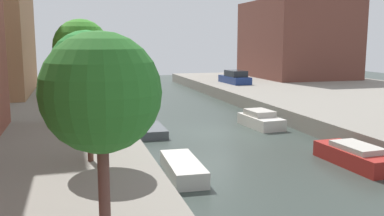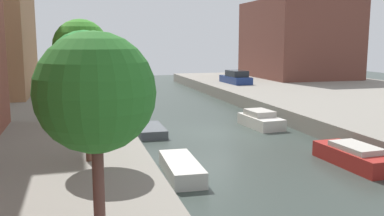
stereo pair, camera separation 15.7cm
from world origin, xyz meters
TOP-DOWN VIEW (x-y plane):
  - ground_plane at (0.00, 0.00)m, footprint 84.00×84.00m
  - low_block_right at (18.00, 22.96)m, footprint 10.00×12.43m
  - street_tree_0 at (-7.25, -14.39)m, footprint 2.36×2.36m
  - street_tree_1 at (-7.25, -7.51)m, footprint 2.62×2.62m
  - street_tree_2 at (-7.25, 0.60)m, footprint 2.90×2.90m
  - street_tree_3 at (-7.25, 7.46)m, footprint 3.07×3.07m
  - street_tree_4 at (-7.25, 15.67)m, footprint 2.24×2.24m
  - street_tree_5 at (-7.25, 23.15)m, footprint 2.06×2.06m
  - parked_car at (8.15, 17.55)m, footprint 1.97×4.56m
  - moored_boat_left_2 at (-3.73, -7.08)m, footprint 1.38×3.66m
  - moored_boat_left_3 at (-3.60, 0.75)m, footprint 1.53×3.28m
  - moored_boat_left_4 at (-3.40, 9.66)m, footprint 1.53×4.55m
  - moored_boat_right_1 at (3.71, -7.68)m, footprint 1.65×4.00m
  - moored_boat_right_2 at (3.34, 0.98)m, footprint 1.81×3.50m

SIDE VIEW (x-z plane):
  - ground_plane at x=0.00m, z-range 0.00..0.00m
  - moored_boat_left_3 at x=-3.60m, z-range 0.00..0.46m
  - moored_boat_left_4 at x=-3.40m, z-range 0.00..0.60m
  - moored_boat_left_2 at x=-3.73m, z-range 0.00..0.62m
  - moored_boat_right_1 at x=3.71m, z-range -0.05..0.88m
  - moored_boat_right_2 at x=3.34m, z-range -0.07..0.95m
  - parked_car at x=8.15m, z-range 0.89..2.22m
  - street_tree_4 at x=-7.25m, z-range 1.91..6.03m
  - street_tree_0 at x=-7.25m, z-range 2.03..6.48m
  - street_tree_1 at x=-7.25m, z-range 2.00..6.63m
  - street_tree_5 at x=-7.25m, z-range 2.15..6.58m
  - street_tree_2 at x=-7.25m, z-range 2.24..7.64m
  - street_tree_3 at x=-7.25m, z-range 2.31..8.02m
  - low_block_right at x=18.00m, z-range 1.00..9.89m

